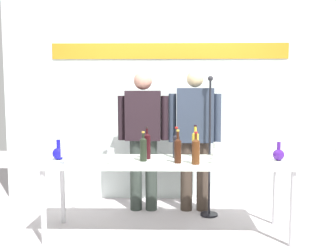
{
  "coord_description": "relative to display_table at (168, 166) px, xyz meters",
  "views": [
    {
      "loc": [
        0.07,
        -3.35,
        1.39
      ],
      "look_at": [
        0.0,
        0.15,
        1.07
      ],
      "focal_mm": 37.0,
      "sensor_mm": 36.0,
      "label": 1
    }
  ],
  "objects": [
    {
      "name": "wine_glass_right_2",
      "position": [
        0.51,
        0.22,
        0.16
      ],
      "size": [
        0.07,
        0.07,
        0.15
      ],
      "color": "white",
      "rests_on": "display_table"
    },
    {
      "name": "decanter_blue_left",
      "position": [
        -1.08,
        -0.0,
        0.12
      ],
      "size": [
        0.12,
        0.12,
        0.2
      ],
      "color": "#1815B3",
      "rests_on": "display_table"
    },
    {
      "name": "wine_bottle_2",
      "position": [
        -0.23,
        -0.06,
        0.18
      ],
      "size": [
        0.07,
        0.07,
        0.29
      ],
      "color": "black",
      "rests_on": "display_table"
    },
    {
      "name": "wine_glass_right_4",
      "position": [
        0.88,
        0.24,
        0.15
      ],
      "size": [
        0.06,
        0.06,
        0.14
      ],
      "color": "white",
      "rests_on": "display_table"
    },
    {
      "name": "back_wall",
      "position": [
        0.0,
        1.22,
        0.82
      ],
      "size": [
        4.35,
        0.11,
        3.0
      ],
      "color": "silver",
      "rests_on": "ground"
    },
    {
      "name": "ground_plane",
      "position": [
        0.0,
        0.0,
        -0.69
      ],
      "size": [
        10.0,
        10.0,
        0.0
      ],
      "primitive_type": "plane",
      "color": "#B7AEB3"
    },
    {
      "name": "microphone_stand",
      "position": [
        0.46,
        0.53,
        -0.15
      ],
      "size": [
        0.2,
        0.2,
        1.59
      ],
      "color": "black",
      "rests_on": "ground"
    },
    {
      "name": "wine_glass_right_1",
      "position": [
        0.49,
        0.02,
        0.18
      ],
      "size": [
        0.07,
        0.07,
        0.17
      ],
      "color": "white",
      "rests_on": "display_table"
    },
    {
      "name": "wine_glass_left_2",
      "position": [
        -0.84,
        0.25,
        0.17
      ],
      "size": [
        0.06,
        0.06,
        0.15
      ],
      "color": "white",
      "rests_on": "display_table"
    },
    {
      "name": "wine_bottle_3",
      "position": [
        -0.21,
        0.06,
        0.2
      ],
      "size": [
        0.07,
        0.07,
        0.32
      ],
      "color": "black",
      "rests_on": "display_table"
    },
    {
      "name": "wine_glass_left_5",
      "position": [
        -0.51,
        -0.25,
        0.17
      ],
      "size": [
        0.07,
        0.07,
        0.15
      ],
      "color": "white",
      "rests_on": "display_table"
    },
    {
      "name": "wine_glass_right_5",
      "position": [
        0.76,
        -0.23,
        0.17
      ],
      "size": [
        0.06,
        0.06,
        0.15
      ],
      "color": "white",
      "rests_on": "display_table"
    },
    {
      "name": "display_table",
      "position": [
        0.0,
        0.0,
        0.0
      ],
      "size": [
        2.4,
        0.65,
        0.74
      ],
      "color": "white",
      "rests_on": "ground"
    },
    {
      "name": "wine_glass_left_3",
      "position": [
        -0.69,
        0.16,
        0.17
      ],
      "size": [
        0.06,
        0.06,
        0.15
      ],
      "color": "white",
      "rests_on": "display_table"
    },
    {
      "name": "wine_glass_left_4",
      "position": [
        -0.95,
        -0.23,
        0.16
      ],
      "size": [
        0.06,
        0.06,
        0.15
      ],
      "color": "white",
      "rests_on": "display_table"
    },
    {
      "name": "wine_glass_right_3",
      "position": [
        0.66,
        0.18,
        0.15
      ],
      "size": [
        0.06,
        0.06,
        0.13
      ],
      "color": "white",
      "rests_on": "display_table"
    },
    {
      "name": "wine_glass_right_0",
      "position": [
        0.44,
        -0.18,
        0.16
      ],
      "size": [
        0.06,
        0.06,
        0.14
      ],
      "color": "white",
      "rests_on": "display_table"
    },
    {
      "name": "wine_bottle_0",
      "position": [
        0.28,
        0.2,
        0.2
      ],
      "size": [
        0.07,
        0.07,
        0.33
      ],
      "color": "gold",
      "rests_on": "display_table"
    },
    {
      "name": "wine_glass_left_1",
      "position": [
        -0.71,
        -0.27,
        0.16
      ],
      "size": [
        0.06,
        0.06,
        0.14
      ],
      "color": "white",
      "rests_on": "display_table"
    },
    {
      "name": "wine_bottle_1",
      "position": [
        0.1,
        -0.15,
        0.19
      ],
      "size": [
        0.07,
        0.07,
        0.32
      ],
      "color": "black",
      "rests_on": "display_table"
    },
    {
      "name": "presenter_left",
      "position": [
        -0.3,
        0.71,
        0.26
      ],
      "size": [
        0.6,
        0.22,
        1.66
      ],
      "color": "#2D352F",
      "rests_on": "ground"
    },
    {
      "name": "decanter_blue_right",
      "position": [
        1.08,
        -0.0,
        0.12
      ],
      "size": [
        0.11,
        0.11,
        0.18
      ],
      "color": "#461A85",
      "rests_on": "display_table"
    },
    {
      "name": "wine_bottle_4",
      "position": [
        0.09,
        0.13,
        0.19
      ],
      "size": [
        0.07,
        0.07,
        0.32
      ],
      "color": "black",
      "rests_on": "display_table"
    },
    {
      "name": "wine_bottle_5",
      "position": [
        0.26,
        -0.2,
        0.19
      ],
      "size": [
        0.08,
        0.08,
        0.3
      ],
      "color": "#4D2710",
      "rests_on": "display_table"
    },
    {
      "name": "wine_glass_left_0",
      "position": [
        -0.74,
        0.03,
        0.17
      ],
      "size": [
        0.07,
        0.07,
        0.15
      ],
      "color": "white",
      "rests_on": "display_table"
    },
    {
      "name": "presenter_right",
      "position": [
        0.3,
        0.71,
        0.27
      ],
      "size": [
        0.62,
        0.22,
        1.67
      ],
      "color": "#382E25",
      "rests_on": "ground"
    }
  ]
}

